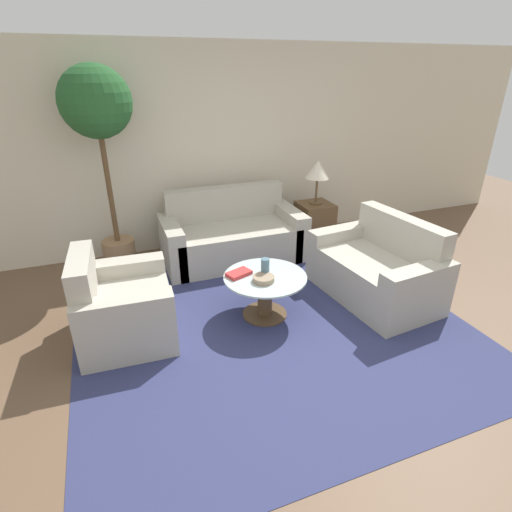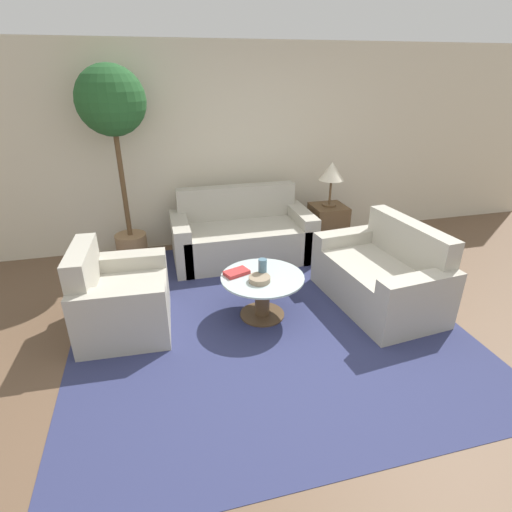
{
  "view_description": "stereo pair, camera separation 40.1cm",
  "coord_description": "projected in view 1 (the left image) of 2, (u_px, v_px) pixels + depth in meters",
  "views": [
    {
      "loc": [
        -1.43,
        -2.52,
        2.27
      ],
      "look_at": [
        -0.13,
        0.9,
        0.55
      ],
      "focal_mm": 28.0,
      "sensor_mm": 36.0,
      "label": 1
    },
    {
      "loc": [
        -1.05,
        -2.64,
        2.27
      ],
      "look_at": [
        -0.13,
        0.9,
        0.55
      ],
      "focal_mm": 28.0,
      "sensor_mm": 36.0,
      "label": 2
    }
  ],
  "objects": [
    {
      "name": "side_table",
      "position": [
        314.0,
        224.0,
        5.58
      ],
      "size": [
        0.45,
        0.45,
        0.6
      ],
      "color": "brown",
      "rests_on": "ground_plane"
    },
    {
      "name": "coffee_table",
      "position": [
        265.0,
        290.0,
        3.94
      ],
      "size": [
        0.81,
        0.81,
        0.45
      ],
      "color": "brown",
      "rests_on": "ground_plane"
    },
    {
      "name": "armchair",
      "position": [
        119.0,
        309.0,
        3.62
      ],
      "size": [
        0.85,
        0.98,
        0.85
      ],
      "rotation": [
        0.0,
        0.0,
        1.52
      ],
      "color": "#B2AD9E",
      "rests_on": "ground_plane"
    },
    {
      "name": "bowl",
      "position": [
        264.0,
        279.0,
        3.77
      ],
      "size": [
        0.21,
        0.21,
        0.05
      ],
      "color": "gray",
      "rests_on": "coffee_table"
    },
    {
      "name": "table_lamp",
      "position": [
        318.0,
        171.0,
        5.26
      ],
      "size": [
        0.33,
        0.33,
        0.58
      ],
      "color": "brown",
      "rests_on": "side_table"
    },
    {
      "name": "vase",
      "position": [
        265.0,
        267.0,
        3.84
      ],
      "size": [
        0.08,
        0.08,
        0.18
      ],
      "color": "slate",
      "rests_on": "coffee_table"
    },
    {
      "name": "potted_plant",
      "position": [
        99.0,
        122.0,
        4.29
      ],
      "size": [
        0.76,
        0.76,
        2.34
      ],
      "color": "#93704C",
      "rests_on": "ground_plane"
    },
    {
      "name": "ground_plane",
      "position": [
        306.0,
        350.0,
        3.55
      ],
      "size": [
        14.0,
        14.0,
        0.0
      ],
      "primitive_type": "plane",
      "color": "brown"
    },
    {
      "name": "book_stack",
      "position": [
        239.0,
        273.0,
        3.88
      ],
      "size": [
        0.27,
        0.22,
        0.04
      ],
      "rotation": [
        0.0,
        0.0,
        0.36
      ],
      "color": "#BC3333",
      "rests_on": "coffee_table"
    },
    {
      "name": "rug",
      "position": [
        265.0,
        314.0,
        4.06
      ],
      "size": [
        3.62,
        3.72,
        0.01
      ],
      "color": "navy",
      "rests_on": "ground_plane"
    },
    {
      "name": "sofa_main",
      "position": [
        231.0,
        236.0,
        5.19
      ],
      "size": [
        1.77,
        0.87,
        0.89
      ],
      "color": "#B2AD9E",
      "rests_on": "ground_plane"
    },
    {
      "name": "loveseat",
      "position": [
        379.0,
        270.0,
        4.31
      ],
      "size": [
        0.96,
        1.45,
        0.87
      ],
      "rotation": [
        0.0,
        0.0,
        -1.47
      ],
      "color": "#B2AD9E",
      "rests_on": "ground_plane"
    },
    {
      "name": "wall_back",
      "position": [
        216.0,
        149.0,
        5.31
      ],
      "size": [
        10.0,
        0.06,
        2.6
      ],
      "color": "beige",
      "rests_on": "ground_plane"
    }
  ]
}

